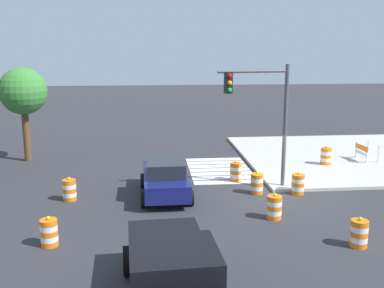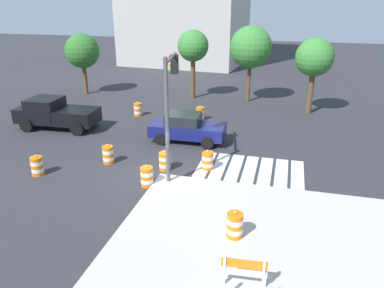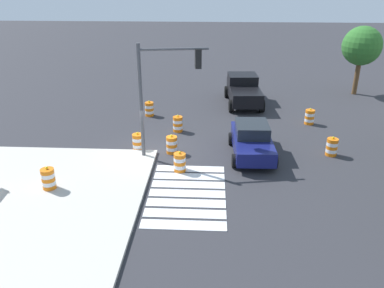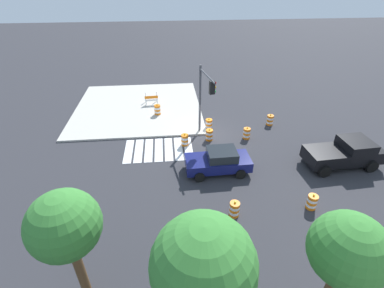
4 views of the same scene
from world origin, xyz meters
name	(u,v)px [view 1 (image 1 of 4)]	position (x,y,z in m)	size (l,w,h in m)	color
ground_plane	(273,193)	(0.00, 0.00, 0.00)	(120.00, 120.00, 0.00)	#2D2D33
sidewalk_corner	(345,156)	(6.00, -6.00, 0.07)	(12.00, 12.00, 0.15)	#BCB7AD
crosswalk_stripes	(220,170)	(4.00, 1.80, 0.01)	(5.10, 3.20, 0.02)	silver
sports_car	(165,178)	(-0.02, 4.81, 0.81)	(4.34, 2.22, 1.63)	navy
pickup_truck	(172,275)	(-8.79, 4.95, 0.97)	(5.25, 2.58, 1.92)	black
traffic_barrel_near_corner	(359,233)	(-5.67, -1.27, 0.45)	(0.56, 0.56, 1.02)	orange
traffic_barrel_crosswalk_end	(49,233)	(-4.67, 8.75, 0.45)	(0.56, 0.56, 1.02)	orange
traffic_barrel_median_near	(274,207)	(-3.04, 0.80, 0.45)	(0.56, 0.56, 1.02)	orange
traffic_barrel_median_far	(298,184)	(-0.25, -1.04, 0.45)	(0.56, 0.56, 1.02)	orange
traffic_barrel_far_curb	(236,172)	(1.98, 1.33, 0.45)	(0.56, 0.56, 1.02)	orange
traffic_barrel_lane_center	(70,190)	(-0.18, 8.86, 0.45)	(0.56, 0.56, 1.02)	orange
traffic_barrel_opposite_curb	(257,184)	(-0.02, 0.75, 0.45)	(0.56, 0.56, 1.02)	orange
traffic_barrel_on_sidewalk	(326,156)	(4.10, -4.03, 0.60)	(0.56, 0.56, 1.02)	orange
construction_barricade	(364,151)	(4.70, -6.48, 0.72)	(1.30, 0.86, 1.00)	silver
traffic_light_pole	(262,105)	(0.40, 0.52, 3.91)	(0.83, 3.26, 5.50)	#4C4C51
street_tree_streetside_far	(23,92)	(7.03, 12.44, 3.93)	(2.63, 2.63, 5.30)	brown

